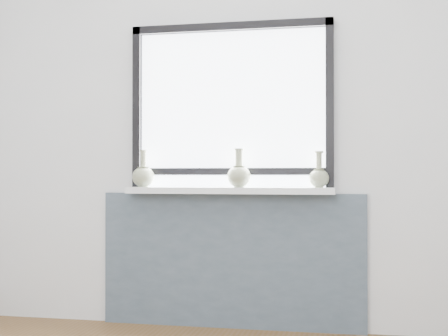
% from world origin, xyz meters
% --- Properties ---
extents(back_wall, '(3.60, 0.02, 2.60)m').
position_xyz_m(back_wall, '(0.00, 1.81, 1.30)').
color(back_wall, silver).
rests_on(back_wall, ground).
extents(apron_panel, '(1.70, 0.03, 0.86)m').
position_xyz_m(apron_panel, '(0.00, 1.78, 0.43)').
color(apron_panel, '#4C596B').
rests_on(apron_panel, ground).
extents(windowsill, '(1.32, 0.18, 0.04)m').
position_xyz_m(windowsill, '(0.00, 1.71, 0.88)').
color(windowsill, white).
rests_on(windowsill, apron_panel).
extents(window, '(1.30, 0.06, 1.05)m').
position_xyz_m(window, '(0.00, 1.77, 1.44)').
color(window, black).
rests_on(window, windowsill).
extents(vase_a, '(0.14, 0.14, 0.24)m').
position_xyz_m(vase_a, '(-0.56, 1.69, 0.97)').
color(vase_a, '#9AA380').
rests_on(vase_a, windowsill).
extents(vase_b, '(0.15, 0.15, 0.24)m').
position_xyz_m(vase_b, '(0.07, 1.69, 0.98)').
color(vase_b, '#9AA380').
rests_on(vase_b, windowsill).
extents(vase_c, '(0.12, 0.12, 0.22)m').
position_xyz_m(vase_c, '(0.56, 1.71, 0.97)').
color(vase_c, '#9AA380').
rests_on(vase_c, windowsill).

